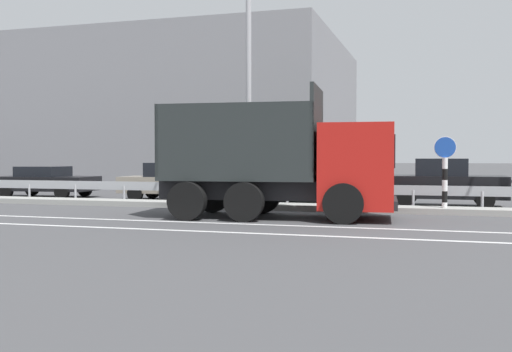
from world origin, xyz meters
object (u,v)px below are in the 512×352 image
object	(u,v)px
median_road_sign	(445,174)
parked_car_3	(174,182)
street_lamp_2	(247,43)
parked_car_5	(444,183)
dump_truck	(306,171)
parked_car_2	(46,181)
parked_car_4	(303,183)

from	to	relation	value
median_road_sign	parked_car_3	bearing A→B (deg)	165.19
parked_car_3	street_lamp_2	bearing A→B (deg)	50.24
median_road_sign	parked_car_5	world-z (taller)	median_road_sign
dump_truck	parked_car_2	size ratio (longest dim) A/B	1.56
dump_truck	parked_car_2	xyz separation A→B (m)	(-12.30, 5.25, -0.64)
median_road_sign	dump_truck	bearing A→B (deg)	-145.14
parked_car_4	parked_car_3	bearing A→B (deg)	-86.54
dump_truck	median_road_sign	xyz separation A→B (m)	(3.69, 2.57, -0.13)
parked_car_2	parked_car_3	bearing A→B (deg)	86.04
dump_truck	parked_car_3	bearing A→B (deg)	-133.97
median_road_sign	parked_car_2	world-z (taller)	median_road_sign
median_road_sign	parked_car_2	size ratio (longest dim) A/B	0.55
parked_car_5	parked_car_2	bearing A→B (deg)	-89.49
parked_car_2	median_road_sign	bearing A→B (deg)	76.63
dump_truck	median_road_sign	distance (m)	4.49
parked_car_2	parked_car_5	distance (m)	16.00
parked_car_5	street_lamp_2	bearing A→B (deg)	-64.10
street_lamp_2	parked_car_2	world-z (taller)	street_lamp_2
parked_car_3	parked_car_4	world-z (taller)	parked_car_3
parked_car_3	parked_car_5	bearing A→B (deg)	86.77
parked_car_3	median_road_sign	bearing A→B (deg)	71.83
median_road_sign	parked_car_4	xyz separation A→B (m)	(-5.03, 3.20, -0.46)
parked_car_3	parked_car_2	bearing A→B (deg)	-93.47
dump_truck	street_lamp_2	world-z (taller)	street_lamp_2
median_road_sign	parked_car_4	size ratio (longest dim) A/B	0.49
parked_car_3	parked_car_5	size ratio (longest dim) A/B	1.06
street_lamp_2	parked_car_3	xyz separation A→B (m)	(-3.95, 2.91, -4.64)
street_lamp_2	dump_truck	bearing A→B (deg)	-43.38
parked_car_2	parked_car_3	distance (m)	5.89
street_lamp_2	parked_car_4	distance (m)	5.89
street_lamp_2	parked_car_3	bearing A→B (deg)	143.61
median_road_sign	street_lamp_2	size ratio (longest dim) A/B	0.24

